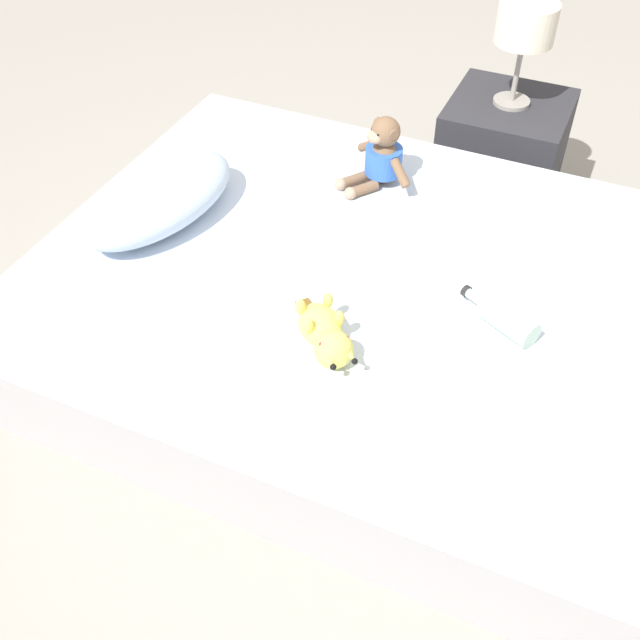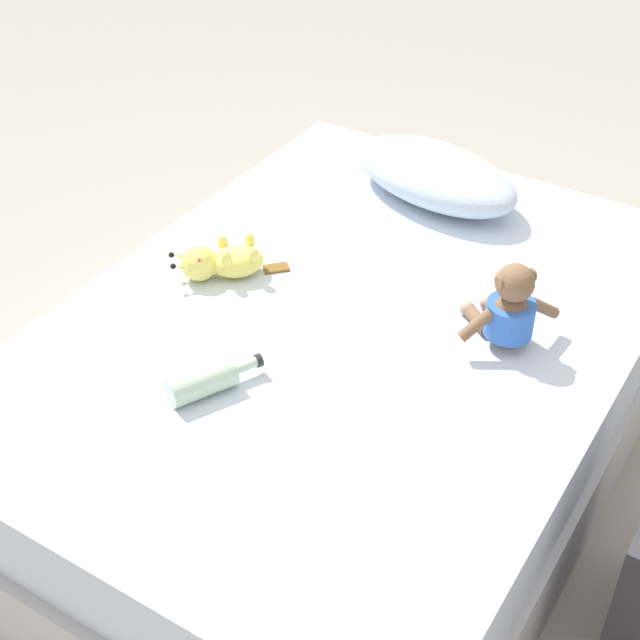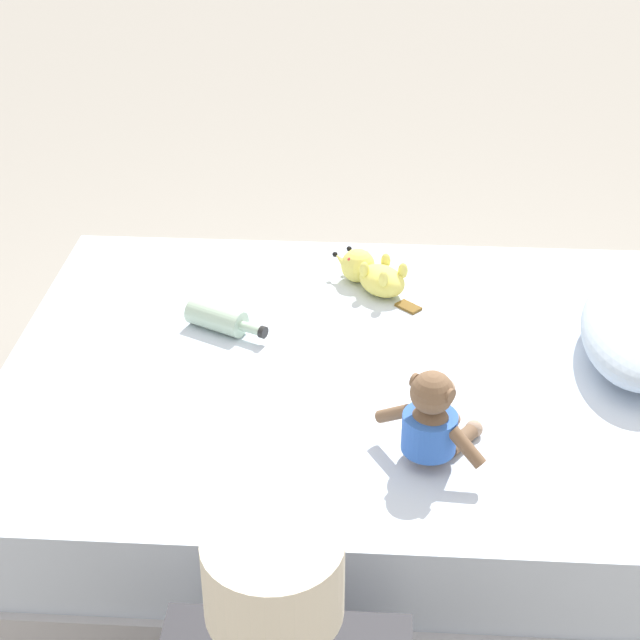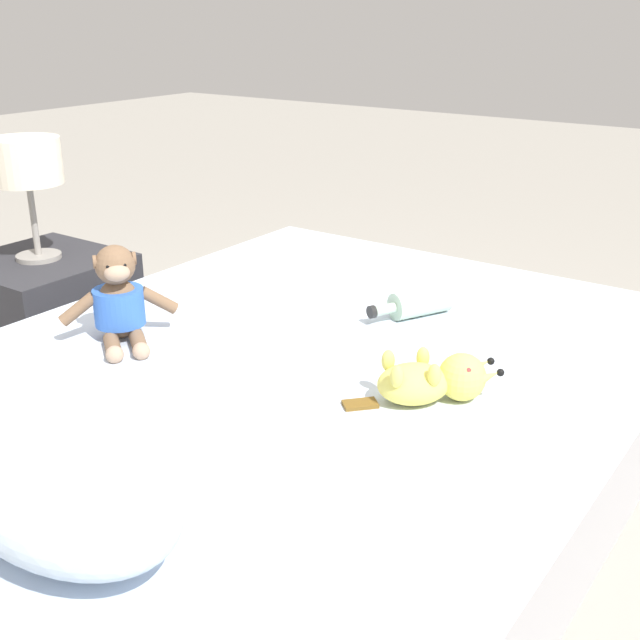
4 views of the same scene
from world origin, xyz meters
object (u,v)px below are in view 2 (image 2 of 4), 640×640
(pillow, at_px, (435,175))
(plush_monkey, at_px, (508,310))
(plush_yellow_creature, at_px, (221,261))
(glass_bottle, at_px, (205,381))
(bed, at_px, (347,392))

(pillow, relative_size, plush_monkey, 2.46)
(pillow, distance_m, plush_yellow_creature, 0.76)
(plush_yellow_creature, relative_size, glass_bottle, 1.16)
(bed, height_order, plush_yellow_creature, plush_yellow_creature)
(bed, xyz_separation_m, glass_bottle, (-0.14, -0.43, 0.29))
(plush_monkey, relative_size, plush_yellow_creature, 0.93)
(plush_monkey, bearing_deg, bed, -161.44)
(bed, relative_size, glass_bottle, 8.32)
(plush_monkey, distance_m, plush_yellow_creature, 0.79)
(plush_yellow_creature, bearing_deg, plush_monkey, 10.61)
(glass_bottle, bearing_deg, bed, 71.94)
(bed, height_order, plush_monkey, plush_monkey)
(pillow, xyz_separation_m, plush_yellow_creature, (-0.30, -0.70, -0.03))
(pillow, relative_size, plush_yellow_creature, 2.29)
(plush_yellow_creature, bearing_deg, bed, 2.64)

